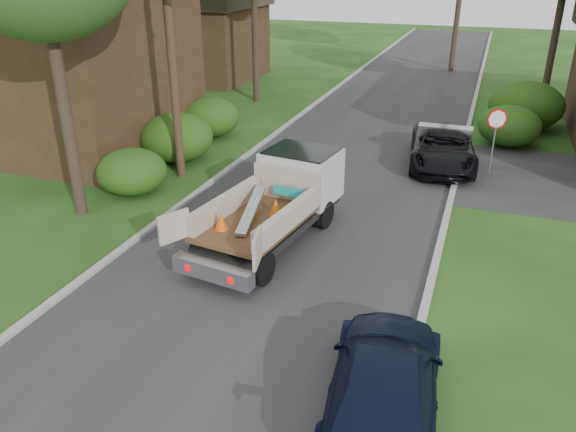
% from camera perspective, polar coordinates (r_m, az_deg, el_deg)
% --- Properties ---
extents(ground, '(120.00, 120.00, 0.00)m').
position_cam_1_polar(ground, '(14.86, -1.76, -4.83)').
color(ground, '#1B4012').
rests_on(ground, ground).
extents(road, '(8.00, 90.00, 0.02)m').
position_cam_1_polar(road, '(23.68, 7.14, 6.54)').
color(road, '#28282B').
rests_on(road, ground).
extents(curb_left, '(0.20, 90.00, 0.12)m').
position_cam_1_polar(curb_left, '(24.82, -2.18, 7.70)').
color(curb_left, '#9E9E99').
rests_on(curb_left, ground).
extents(curb_right, '(0.20, 90.00, 0.12)m').
position_cam_1_polar(curb_right, '(23.19, 17.09, 5.36)').
color(curb_right, '#9E9E99').
rests_on(curb_right, ground).
extents(stop_sign, '(0.71, 0.32, 2.48)m').
position_cam_1_polar(stop_sign, '(21.73, 20.36, 8.40)').
color(stop_sign, slate).
rests_on(stop_sign, ground).
extents(utility_pole, '(2.42, 1.25, 10.00)m').
position_cam_1_polar(utility_pole, '(19.97, -11.95, 18.05)').
color(utility_pole, '#382619').
rests_on(utility_pole, ground).
extents(house_left_near, '(9.72, 8.64, 8.40)m').
position_cam_1_polar(house_left_near, '(25.54, -22.48, 16.12)').
color(house_left_near, '#352515').
rests_on(house_left_near, ground).
extents(house_left_far, '(7.56, 7.56, 6.00)m').
position_cam_1_polar(house_left_far, '(38.85, -8.93, 18.16)').
color(house_left_far, '#352515').
rests_on(house_left_far, ground).
extents(hedge_left_a, '(2.34, 2.34, 1.53)m').
position_cam_1_polar(hedge_left_a, '(19.73, -15.56, 4.37)').
color(hedge_left_a, '#1A440F').
rests_on(hedge_left_a, ground).
extents(hedge_left_b, '(2.86, 2.86, 1.87)m').
position_cam_1_polar(hedge_left_b, '(22.60, -11.27, 7.84)').
color(hedge_left_b, '#1A440F').
rests_on(hedge_left_b, ground).
extents(hedge_left_c, '(2.60, 2.60, 1.70)m').
position_cam_1_polar(hedge_left_c, '(25.70, -7.89, 9.92)').
color(hedge_left_c, '#1A440F').
rests_on(hedge_left_c, ground).
extents(hedge_right_a, '(2.60, 2.60, 1.70)m').
position_cam_1_polar(hedge_right_a, '(25.85, 21.56, 8.51)').
color(hedge_right_a, '#1A440F').
rests_on(hedge_right_a, ground).
extents(hedge_right_b, '(3.38, 3.38, 2.21)m').
position_cam_1_polar(hedge_right_b, '(28.74, 23.04, 10.31)').
color(hedge_right_b, '#1A440F').
rests_on(hedge_right_b, ground).
extents(flatbed_truck, '(3.22, 6.09, 2.20)m').
position_cam_1_polar(flatbed_truck, '(16.04, -0.39, 2.26)').
color(flatbed_truck, black).
rests_on(flatbed_truck, ground).
extents(black_pickup, '(2.97, 5.39, 1.43)m').
position_cam_1_polar(black_pickup, '(22.46, 15.45, 6.72)').
color(black_pickup, black).
rests_on(black_pickup, ground).
extents(navy_suv, '(2.40, 4.90, 1.37)m').
position_cam_1_polar(navy_suv, '(10.17, 9.71, -16.52)').
color(navy_suv, black).
rests_on(navy_suv, ground).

